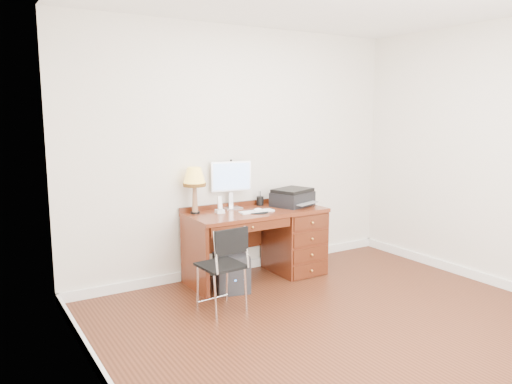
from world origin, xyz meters
TOP-DOWN VIEW (x-y plane):
  - ground at (0.00, 0.00)m, footprint 4.00×4.00m
  - room_shell at (0.00, 0.63)m, footprint 4.00×4.00m
  - desk at (0.32, 1.40)m, footprint 1.50×0.67m
  - monitor at (-0.17, 1.65)m, footprint 0.44×0.18m
  - keyboard at (-0.04, 1.32)m, footprint 0.38×0.12m
  - mouse_pad at (-0.04, 1.30)m, footprint 0.22×0.22m
  - printer at (0.49, 1.42)m, footprint 0.52×0.46m
  - leg_lamp at (-0.62, 1.59)m, footprint 0.23×0.23m
  - phone at (-0.39, 1.48)m, footprint 0.09×0.09m
  - pen_cup at (0.19, 1.63)m, footprint 0.08×0.08m
  - chair at (-0.73, 0.76)m, footprint 0.40×0.40m
  - equipment_box at (-0.42, 1.20)m, footprint 0.39×0.39m

SIDE VIEW (x-z plane):
  - ground at x=0.00m, z-range 0.00..0.00m
  - room_shell at x=0.00m, z-range -1.95..2.05m
  - equipment_box at x=-0.42m, z-range 0.00..0.38m
  - desk at x=0.32m, z-range 0.04..0.79m
  - chair at x=-0.73m, z-range 0.08..0.88m
  - keyboard at x=-0.04m, z-range 0.75..0.76m
  - mouse_pad at x=-0.04m, z-range 0.74..0.79m
  - pen_cup at x=0.19m, z-range 0.75..0.85m
  - phone at x=-0.39m, z-range 0.71..0.89m
  - printer at x=0.49m, z-range 0.75..0.94m
  - monitor at x=-0.17m, z-range 0.82..1.33m
  - leg_lamp at x=-0.62m, z-range 0.86..1.34m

